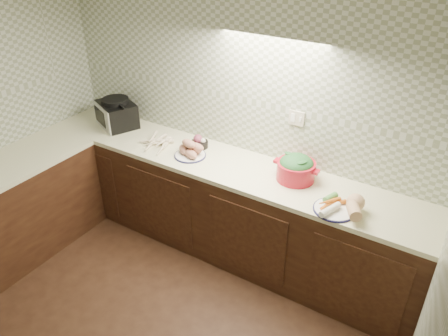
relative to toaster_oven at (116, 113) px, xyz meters
The scene contains 8 objects.
room 2.09m from the toaster_oven, 51.65° to the right, with size 3.60×3.60×2.60m.
counter 1.20m from the toaster_oven, 57.77° to the right, with size 3.60×3.60×0.90m.
toaster_oven is the anchor object (origin of this frame).
parsnip_pile 0.65m from the toaster_oven, 11.44° to the right, with size 0.35×0.30×0.06m.
sweet_potato_plate 0.99m from the toaster_oven, ahead, with size 0.28×0.28×0.16m.
onion_bowl 0.96m from the toaster_oven, ahead, with size 0.16×0.16×0.12m.
dutch_oven 1.91m from the toaster_oven, ahead, with size 0.37×0.31×0.21m.
veg_plate 2.39m from the toaster_oven, ahead, with size 0.38×0.38×0.14m.
Camera 1 is at (1.75, -1.23, 2.75)m, focal length 35.00 mm.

